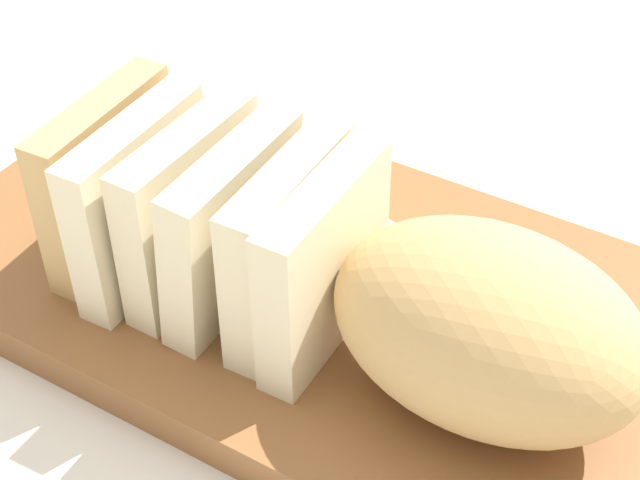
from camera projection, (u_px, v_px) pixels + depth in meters
ground_plane at (320, 310)px, 0.57m from camera, size 3.00×3.00×0.00m
cutting_board at (320, 295)px, 0.56m from camera, size 0.46×0.25×0.02m
bread_loaf at (354, 277)px, 0.49m from camera, size 0.32×0.11×0.10m
bread_knife at (339, 195)px, 0.60m from camera, size 0.24×0.08×0.03m
crumb_near_knife at (346, 304)px, 0.54m from camera, size 0.00×0.00×0.00m
crumb_near_loaf at (346, 326)px, 0.52m from camera, size 0.01×0.01×0.01m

